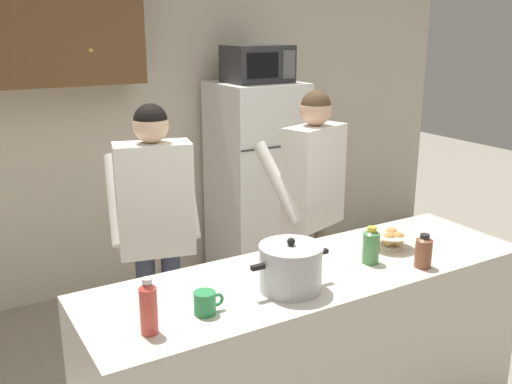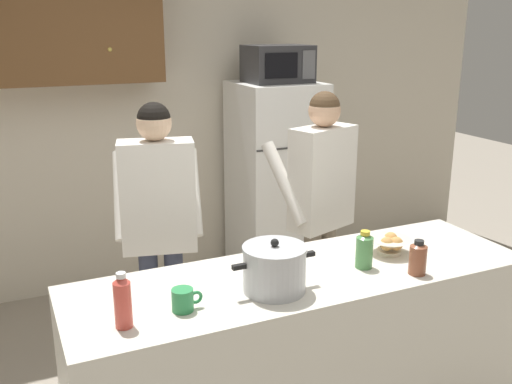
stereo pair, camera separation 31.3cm
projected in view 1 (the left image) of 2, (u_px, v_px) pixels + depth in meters
The scene contains 12 objects.
back_wall_unit at pixel (109, 104), 4.31m from camera, with size 6.00×0.48×2.60m.
kitchen_island at pixel (312, 355), 2.87m from camera, with size 2.24×0.68×0.92m, color silver.
refrigerator at pixel (256, 183), 4.68m from camera, with size 0.64×0.68×1.62m.
microwave at pixel (257, 64), 4.39m from camera, with size 0.48×0.37×0.28m.
person_near_pot at pixel (155, 214), 3.22m from camera, with size 0.57×0.50×1.65m.
person_by_sink at pixel (312, 190), 3.64m from camera, with size 0.60×0.53×1.67m.
cooking_pot at pixel (291, 267), 2.52m from camera, with size 0.40×0.28×0.24m.
coffee_mug at pixel (206, 303), 2.32m from camera, with size 0.13×0.09×0.10m.
bread_bowl at pixel (391, 239), 3.00m from camera, with size 0.22×0.22×0.10m.
bottle_near_edge at pixel (424, 251), 2.76m from camera, with size 0.08×0.08×0.17m.
bottle_mid_counter at pixel (148, 307), 2.16m from camera, with size 0.07×0.07×0.23m.
bottle_far_corner at pixel (371, 245), 2.80m from camera, with size 0.08×0.08×0.19m.
Camera 1 is at (-1.52, -2.04, 2.05)m, focal length 40.39 mm.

